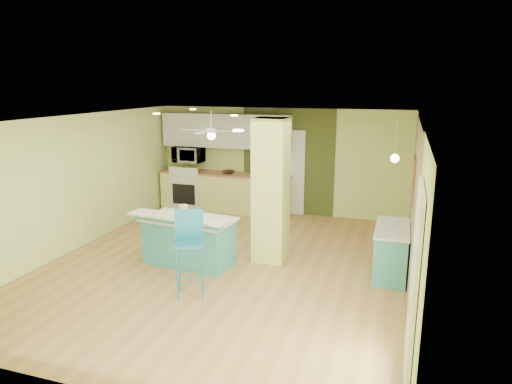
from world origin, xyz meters
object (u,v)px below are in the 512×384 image
fruit_bowl (228,172)px  canister (184,210)px  side_counter (391,251)px  peninsula (189,240)px  bar_stool (189,239)px

fruit_bowl → canister: 3.21m
side_counter → fruit_bowl: bearing=145.2°
canister → peninsula: bearing=-41.4°
bar_stool → side_counter: (2.81, 1.61, -0.43)m
peninsula → side_counter: size_ratio=1.42×
bar_stool → side_counter: bar_stool is taller
peninsula → bar_stool: size_ratio=1.42×
peninsula → fruit_bowl: 3.41m
canister → side_counter: bearing=7.7°
peninsula → side_counter: (3.33, 0.60, -0.03)m
fruit_bowl → canister: (0.42, -3.18, -0.06)m
bar_stool → canister: size_ratio=6.76×
bar_stool → side_counter: size_ratio=1.00×
side_counter → canister: canister is taller
peninsula → bar_stool: 1.20m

